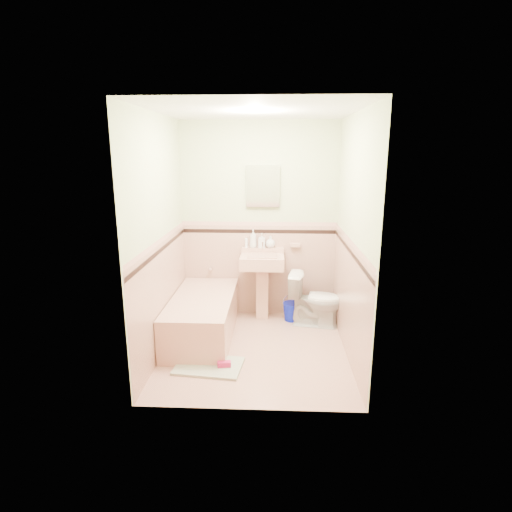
{
  "coord_description": "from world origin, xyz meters",
  "views": [
    {
      "loc": [
        0.21,
        -4.15,
        2.1
      ],
      "look_at": [
        0.0,
        0.25,
        1.0
      ],
      "focal_mm": 28.91,
      "sensor_mm": 36.0,
      "label": 1
    }
  ],
  "objects_px": {
    "soap_bottle_mid": "(262,240)",
    "shoe": "(224,364)",
    "bucket": "(292,311)",
    "bathtub": "(203,318)",
    "toilet": "(316,300)",
    "soap_bottle_left": "(253,239)",
    "soap_bottle_right": "(270,242)",
    "medicine_cabinet": "(263,186)",
    "sink": "(262,288)"
  },
  "relations": [
    {
      "from": "soap_bottle_left",
      "to": "toilet",
      "type": "height_order",
      "value": "soap_bottle_left"
    },
    {
      "from": "bucket",
      "to": "sink",
      "type": "bearing_deg",
      "value": 177.8
    },
    {
      "from": "toilet",
      "to": "sink",
      "type": "bearing_deg",
      "value": 87.48
    },
    {
      "from": "soap_bottle_left",
      "to": "soap_bottle_right",
      "type": "height_order",
      "value": "soap_bottle_left"
    },
    {
      "from": "sink",
      "to": "soap_bottle_mid",
      "type": "xyz_separation_m",
      "value": [
        -0.01,
        0.18,
        0.58
      ]
    },
    {
      "from": "toilet",
      "to": "shoe",
      "type": "relative_size",
      "value": 5.03
    },
    {
      "from": "medicine_cabinet",
      "to": "soap_bottle_mid",
      "type": "bearing_deg",
      "value": -112.42
    },
    {
      "from": "soap_bottle_mid",
      "to": "toilet",
      "type": "relative_size",
      "value": 0.28
    },
    {
      "from": "toilet",
      "to": "bucket",
      "type": "xyz_separation_m",
      "value": [
        -0.28,
        0.14,
        -0.22
      ]
    },
    {
      "from": "toilet",
      "to": "bucket",
      "type": "distance_m",
      "value": 0.38
    },
    {
      "from": "sink",
      "to": "soap_bottle_mid",
      "type": "distance_m",
      "value": 0.61
    },
    {
      "from": "soap_bottle_mid",
      "to": "toilet",
      "type": "height_order",
      "value": "soap_bottle_mid"
    },
    {
      "from": "bathtub",
      "to": "bucket",
      "type": "height_order",
      "value": "bathtub"
    },
    {
      "from": "soap_bottle_right",
      "to": "bucket",
      "type": "xyz_separation_m",
      "value": [
        0.29,
        -0.19,
        -0.88
      ]
    },
    {
      "from": "soap_bottle_left",
      "to": "bucket",
      "type": "height_order",
      "value": "soap_bottle_left"
    },
    {
      "from": "soap_bottle_left",
      "to": "soap_bottle_right",
      "type": "bearing_deg",
      "value": 0.0
    },
    {
      "from": "medicine_cabinet",
      "to": "soap_bottle_right",
      "type": "bearing_deg",
      "value": -16.8
    },
    {
      "from": "bathtub",
      "to": "soap_bottle_right",
      "type": "relative_size",
      "value": 9.71
    },
    {
      "from": "sink",
      "to": "toilet",
      "type": "bearing_deg",
      "value": -12.73
    },
    {
      "from": "soap_bottle_mid",
      "to": "bucket",
      "type": "relative_size",
      "value": 0.8
    },
    {
      "from": "bathtub",
      "to": "soap_bottle_mid",
      "type": "distance_m",
      "value": 1.25
    },
    {
      "from": "sink",
      "to": "medicine_cabinet",
      "type": "relative_size",
      "value": 1.7
    },
    {
      "from": "sink",
      "to": "soap_bottle_right",
      "type": "xyz_separation_m",
      "value": [
        0.1,
        0.18,
        0.56
      ]
    },
    {
      "from": "soap_bottle_left",
      "to": "shoe",
      "type": "distance_m",
      "value": 1.79
    },
    {
      "from": "sink",
      "to": "toilet",
      "type": "height_order",
      "value": "sink"
    },
    {
      "from": "medicine_cabinet",
      "to": "bucket",
      "type": "height_order",
      "value": "medicine_cabinet"
    },
    {
      "from": "medicine_cabinet",
      "to": "bucket",
      "type": "distance_m",
      "value": 1.64
    },
    {
      "from": "sink",
      "to": "bucket",
      "type": "distance_m",
      "value": 0.5
    },
    {
      "from": "toilet",
      "to": "bucket",
      "type": "height_order",
      "value": "toilet"
    },
    {
      "from": "bathtub",
      "to": "toilet",
      "type": "height_order",
      "value": "toilet"
    },
    {
      "from": "bucket",
      "to": "soap_bottle_mid",
      "type": "bearing_deg",
      "value": 154.01
    },
    {
      "from": "bathtub",
      "to": "sink",
      "type": "relative_size",
      "value": 1.75
    },
    {
      "from": "toilet",
      "to": "soap_bottle_mid",
      "type": "bearing_deg",
      "value": 74.35
    },
    {
      "from": "bucket",
      "to": "shoe",
      "type": "height_order",
      "value": "bucket"
    },
    {
      "from": "bathtub",
      "to": "soap_bottle_left",
      "type": "bearing_deg",
      "value": 51.91
    },
    {
      "from": "soap_bottle_right",
      "to": "bucket",
      "type": "height_order",
      "value": "soap_bottle_right"
    },
    {
      "from": "soap_bottle_left",
      "to": "bucket",
      "type": "relative_size",
      "value": 1.0
    },
    {
      "from": "bathtub",
      "to": "shoe",
      "type": "bearing_deg",
      "value": -65.99
    },
    {
      "from": "bucket",
      "to": "shoe",
      "type": "xyz_separation_m",
      "value": [
        -0.72,
        -1.28,
        -0.06
      ]
    },
    {
      "from": "bucket",
      "to": "bathtub",
      "type": "bearing_deg",
      "value": -154.24
    },
    {
      "from": "soap_bottle_mid",
      "to": "soap_bottle_right",
      "type": "relative_size",
      "value": 1.21
    },
    {
      "from": "medicine_cabinet",
      "to": "soap_bottle_mid",
      "type": "distance_m",
      "value": 0.69
    },
    {
      "from": "sink",
      "to": "soap_bottle_left",
      "type": "distance_m",
      "value": 0.64
    },
    {
      "from": "shoe",
      "to": "soap_bottle_left",
      "type": "bearing_deg",
      "value": 71.99
    },
    {
      "from": "medicine_cabinet",
      "to": "bathtub",
      "type": "bearing_deg",
      "value": -132.58
    },
    {
      "from": "bucket",
      "to": "toilet",
      "type": "bearing_deg",
      "value": -25.68
    },
    {
      "from": "soap_bottle_mid",
      "to": "shoe",
      "type": "distance_m",
      "value": 1.79
    },
    {
      "from": "soap_bottle_left",
      "to": "soap_bottle_mid",
      "type": "xyz_separation_m",
      "value": [
        0.11,
        0.0,
        -0.02
      ]
    },
    {
      "from": "shoe",
      "to": "soap_bottle_mid",
      "type": "bearing_deg",
      "value": 67.82
    },
    {
      "from": "bathtub",
      "to": "soap_bottle_right",
      "type": "xyz_separation_m",
      "value": [
        0.78,
        0.71,
        0.77
      ]
    }
  ]
}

